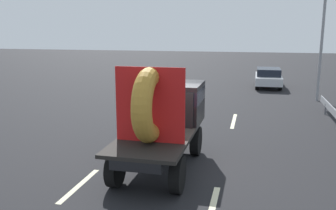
# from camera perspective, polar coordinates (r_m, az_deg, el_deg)

# --- Properties ---
(ground_plane) EXTENTS (120.00, 120.00, 0.00)m
(ground_plane) POSITION_cam_1_polar(r_m,az_deg,el_deg) (11.52, 0.91, -9.32)
(ground_plane) COLOR black
(flatbed_truck) EXTENTS (2.02, 4.82, 3.20)m
(flatbed_truck) POSITION_cam_1_polar(r_m,az_deg,el_deg) (11.24, -0.53, -1.18)
(flatbed_truck) COLOR black
(flatbed_truck) RESTS_ON ground_plane
(distant_sedan) EXTENTS (1.82, 4.26, 1.39)m
(distant_sedan) POSITION_cam_1_polar(r_m,az_deg,el_deg) (27.63, 15.50, 4.27)
(distant_sedan) COLOR black
(distant_sedan) RESTS_ON ground_plane
(traffic_light) EXTENTS (0.42, 0.36, 6.85)m
(traffic_light) POSITION_cam_1_polar(r_m,az_deg,el_deg) (23.01, 23.23, 11.43)
(traffic_light) COLOR gray
(traffic_light) RESTS_ON ground_plane
(lane_dash_left_near) EXTENTS (0.16, 2.26, 0.01)m
(lane_dash_left_near) POSITION_cam_1_polar(r_m,az_deg,el_deg) (10.36, -13.77, -12.15)
(lane_dash_left_near) COLOR beige
(lane_dash_left_near) RESTS_ON ground_plane
(lane_dash_left_far) EXTENTS (0.16, 2.32, 0.01)m
(lane_dash_left_far) POSITION_cam_1_polar(r_m,az_deg,el_deg) (17.31, -1.96, -2.09)
(lane_dash_left_far) COLOR beige
(lane_dash_left_far) RESTS_ON ground_plane
(lane_dash_right_near) EXTENTS (0.16, 2.35, 0.01)m
(lane_dash_right_near) POSITION_cam_1_polar(r_m,az_deg,el_deg) (8.99, 6.98, -15.76)
(lane_dash_right_near) COLOR beige
(lane_dash_right_near) RESTS_ON ground_plane
(lane_dash_right_far) EXTENTS (0.16, 2.80, 0.01)m
(lane_dash_right_far) POSITION_cam_1_polar(r_m,az_deg,el_deg) (17.07, 10.32, -2.47)
(lane_dash_right_far) COLOR beige
(lane_dash_right_far) RESTS_ON ground_plane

